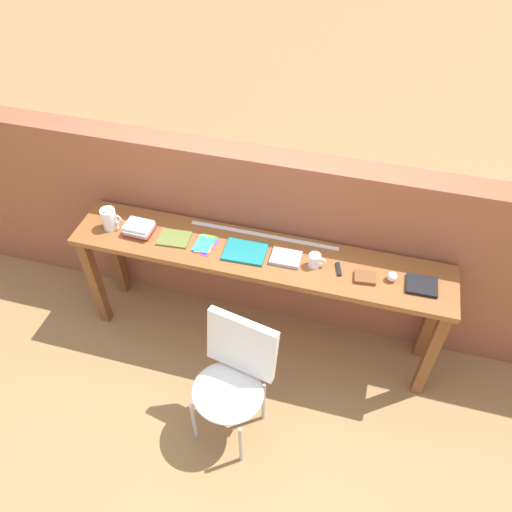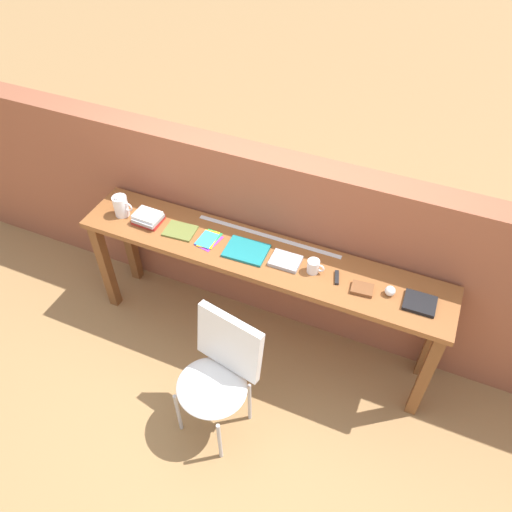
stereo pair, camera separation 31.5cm
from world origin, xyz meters
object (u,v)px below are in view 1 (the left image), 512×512
object	(u,v)px
book_open_centre	(245,252)
sports_ball_small	(392,277)
magazine_cycling	(174,238)
pamphlet_pile_colourful	(205,244)
mug	(315,260)
leather_journal_brown	(365,278)
book_repair_rightmost	(422,285)
chair_white_moulded	(233,376)
book_stack_leftmost	(139,229)
multitool_folded	(339,269)
pitcher_white	(109,219)

from	to	relation	value
book_open_centre	sports_ball_small	world-z (taller)	sports_ball_small
magazine_cycling	pamphlet_pile_colourful	size ratio (longest dim) A/B	1.02
pamphlet_pile_colourful	mug	world-z (taller)	mug
leather_journal_brown	sports_ball_small	size ratio (longest dim) A/B	2.08
book_repair_rightmost	chair_white_moulded	bearing A→B (deg)	-146.79
pamphlet_pile_colourful	sports_ball_small	size ratio (longest dim) A/B	3.22
chair_white_moulded	leather_journal_brown	bearing A→B (deg)	45.14
book_stack_leftmost	multitool_folded	size ratio (longest dim) A/B	1.72
mug	multitool_folded	xyz separation A→B (m)	(0.15, 0.00, -0.04)
book_stack_leftmost	book_open_centre	xyz separation A→B (m)	(0.74, -0.00, -0.03)
pitcher_white	book_repair_rightmost	bearing A→B (deg)	0.07
pitcher_white	magazine_cycling	bearing A→B (deg)	0.22
pamphlet_pile_colourful	book_repair_rightmost	xyz separation A→B (m)	(1.38, -0.00, 0.01)
leather_journal_brown	magazine_cycling	bearing A→B (deg)	173.11
multitool_folded	sports_ball_small	bearing A→B (deg)	-0.03
book_open_centre	multitool_folded	bearing A→B (deg)	-1.55
pitcher_white	sports_ball_small	world-z (taller)	pitcher_white
sports_ball_small	magazine_cycling	bearing A→B (deg)	-179.73
magazine_cycling	book_open_centre	size ratio (longest dim) A/B	0.76
chair_white_moulded	book_stack_leftmost	world-z (taller)	book_stack_leftmost
book_stack_leftmost	mug	xyz separation A→B (m)	(1.19, 0.00, 0.01)
book_stack_leftmost	mug	bearing A→B (deg)	0.22
book_stack_leftmost	multitool_folded	world-z (taller)	book_stack_leftmost
pamphlet_pile_colourful	leather_journal_brown	xyz separation A→B (m)	(1.05, -0.03, 0.01)
mug	book_stack_leftmost	bearing A→B (deg)	-179.78
sports_ball_small	book_repair_rightmost	bearing A→B (deg)	-1.96
chair_white_moulded	leather_journal_brown	size ratio (longest dim) A/B	6.86
book_stack_leftmost	book_repair_rightmost	bearing A→B (deg)	-0.03
book_open_centre	book_repair_rightmost	world-z (taller)	book_repair_rightmost
book_stack_leftmost	pamphlet_pile_colourful	distance (m)	0.46
pitcher_white	book_open_centre	bearing A→B (deg)	0.13
book_stack_leftmost	multitool_folded	distance (m)	1.34
sports_ball_small	book_open_centre	bearing A→B (deg)	-179.61
book_open_centre	multitool_folded	world-z (taller)	book_open_centre
leather_journal_brown	pamphlet_pile_colourful	bearing A→B (deg)	172.84
multitool_folded	book_repair_rightmost	world-z (taller)	book_repair_rightmost
mug	book_repair_rightmost	bearing A→B (deg)	-0.46
book_stack_leftmost	book_repair_rightmost	world-z (taller)	book_stack_leftmost
chair_white_moulded	pitcher_white	bearing A→B (deg)	147.21
leather_journal_brown	book_open_centre	bearing A→B (deg)	172.34
book_repair_rightmost	book_open_centre	bearing A→B (deg)	178.59
book_stack_leftmost	pamphlet_pile_colourful	world-z (taller)	book_stack_leftmost
magazine_cycling	pamphlet_pile_colourful	bearing A→B (deg)	-4.33
pitcher_white	leather_journal_brown	world-z (taller)	pitcher_white
book_open_centre	book_repair_rightmost	size ratio (longest dim) A/B	1.46
book_stack_leftmost	book_repair_rightmost	xyz separation A→B (m)	(1.84, -0.00, -0.02)
magazine_cycling	pamphlet_pile_colourful	world-z (taller)	magazine_cycling
mug	sports_ball_small	bearing A→B (deg)	0.10
mug	pitcher_white	bearing A→B (deg)	-179.68
magazine_cycling	sports_ball_small	bearing A→B (deg)	-4.23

